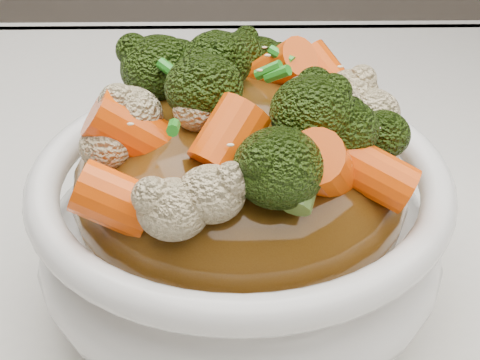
{
  "coord_description": "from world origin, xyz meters",
  "views": [
    {
      "loc": [
        -0.04,
        -0.34,
        1.05
      ],
      "look_at": [
        -0.03,
        -0.01,
        0.83
      ],
      "focal_mm": 55.0,
      "sensor_mm": 36.0,
      "label": 1
    }
  ],
  "objects": [
    {
      "name": "carrots",
      "position": [
        -0.03,
        -0.01,
        0.89
      ],
      "size": [
        0.23,
        0.23,
        0.05
      ],
      "primitive_type": null,
      "rotation": [
        0.0,
        0.0,
        0.31
      ],
      "color": "#FF5508",
      "rests_on": "sauce_base"
    },
    {
      "name": "sauce_base",
      "position": [
        -0.03,
        -0.01,
        0.82
      ],
      "size": [
        0.23,
        0.23,
        0.1
      ],
      "primitive_type": "ellipsoid",
      "rotation": [
        0.0,
        0.0,
        0.31
      ],
      "color": "#53320E",
      "rests_on": "bowl"
    },
    {
      "name": "sesame_seeds",
      "position": [
        -0.03,
        -0.01,
        0.89
      ],
      "size": [
        0.2,
        0.2,
        0.01
      ],
      "primitive_type": null,
      "rotation": [
        0.0,
        0.0,
        0.31
      ],
      "color": "beige",
      "rests_on": "sauce_base"
    },
    {
      "name": "bowl",
      "position": [
        -0.03,
        -0.01,
        0.79
      ],
      "size": [
        0.28,
        0.28,
        0.09
      ],
      "primitive_type": null,
      "rotation": [
        0.0,
        0.0,
        0.31
      ],
      "color": "white",
      "rests_on": "tablecloth"
    },
    {
      "name": "tablecloth",
      "position": [
        0.0,
        0.0,
        0.73
      ],
      "size": [
        1.2,
        0.8,
        0.04
      ],
      "primitive_type": "cube",
      "color": "silver",
      "rests_on": "dining_table"
    },
    {
      "name": "broccoli",
      "position": [
        -0.03,
        -0.01,
        0.89
      ],
      "size": [
        0.23,
        0.23,
        0.05
      ],
      "primitive_type": null,
      "rotation": [
        0.0,
        0.0,
        0.31
      ],
      "color": "black",
      "rests_on": "sauce_base"
    },
    {
      "name": "scallions",
      "position": [
        -0.03,
        -0.01,
        0.89
      ],
      "size": [
        0.17,
        0.17,
        0.02
      ],
      "primitive_type": null,
      "rotation": [
        0.0,
        0.0,
        0.31
      ],
      "color": "#248A20",
      "rests_on": "sauce_base"
    },
    {
      "name": "cauliflower",
      "position": [
        -0.03,
        -0.01,
        0.89
      ],
      "size": [
        0.23,
        0.23,
        0.04
      ],
      "primitive_type": null,
      "rotation": [
        0.0,
        0.0,
        0.31
      ],
      "color": "beige",
      "rests_on": "sauce_base"
    }
  ]
}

